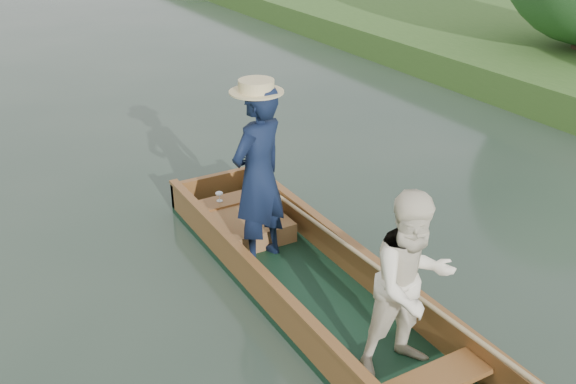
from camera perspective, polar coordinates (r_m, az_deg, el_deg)
ground at (r=6.29m, az=2.76°, el=-9.90°), size 120.00×120.00×0.00m
punt at (r=5.95m, az=2.73°, el=-5.08°), size 1.13×5.25×2.00m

